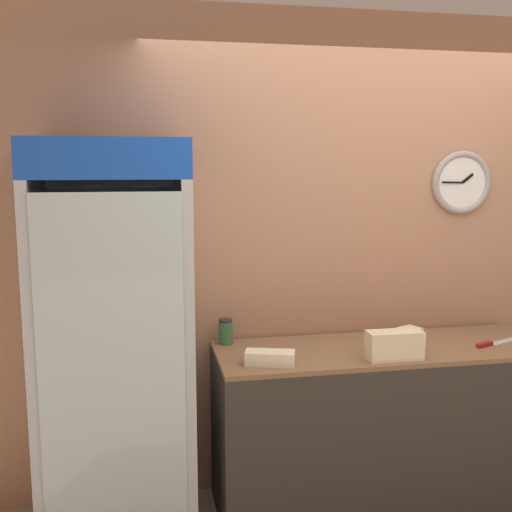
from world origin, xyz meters
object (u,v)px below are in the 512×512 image
Objects in this scene: condiment_jar at (226,332)px; sandwich_stack_bottom at (394,352)px; sandwich_flat_left at (270,358)px; chefs_knife at (492,343)px; beverage_cooler at (115,326)px; sandwich_stack_middle at (395,338)px; sandwich_flat_right at (400,336)px.

sandwich_stack_bottom is at bearing -28.16° from condiment_jar.
sandwich_flat_left is 1.26m from chefs_knife.
condiment_jar is (-1.42, 0.29, 0.06)m from chefs_knife.
condiment_jar reaches higher than sandwich_stack_bottom.
beverage_cooler is 7.04× the size of sandwich_stack_middle.
beverage_cooler is at bearing 169.72° from sandwich_stack_bottom.
sandwich_flat_right is at bearing 60.81° from sandwich_stack_middle.
sandwich_stack_middle is at bearing -119.19° from sandwich_flat_right.
beverage_cooler is at bearing 164.42° from sandwich_flat_left.
sandwich_stack_middle is (0.00, 0.00, 0.07)m from sandwich_stack_bottom.
sandwich_flat_right is at bearing 60.81° from sandwich_stack_bottom.
beverage_cooler is 5.93× the size of chefs_knife.
sandwich_flat_left is at bearing -66.79° from condiment_jar.
beverage_cooler is 6.65× the size of sandwich_flat_right.
beverage_cooler reaches higher than sandwich_stack_bottom.
sandwich_flat_left is (-0.63, 0.04, -0.00)m from sandwich_stack_bottom.
sandwich_flat_right is at bearing -8.15° from condiment_jar.
sandwich_flat_right is 0.49m from chefs_knife.
sandwich_flat_left is 0.42m from condiment_jar.
sandwich_stack_bottom is 0.64m from chefs_knife.
chefs_knife is (0.47, -0.15, -0.02)m from sandwich_flat_right.
sandwich_flat_left is at bearing 176.19° from sandwich_stack_middle.
chefs_knife is (1.26, 0.09, -0.03)m from sandwich_flat_left.
sandwich_flat_right is at bearing 161.77° from chefs_knife.
sandwich_flat_left reaches higher than sandwich_flat_right.
chefs_knife is (0.63, 0.13, -0.10)m from sandwich_stack_middle.
chefs_knife is at bearing 11.95° from sandwich_stack_middle.
condiment_jar is at bearing 151.84° from sandwich_stack_middle.
beverage_cooler is 0.61m from condiment_jar.
sandwich_flat_left is (0.74, -0.21, -0.15)m from beverage_cooler.
condiment_jar is (-0.79, 0.42, -0.04)m from sandwich_stack_middle.
sandwich_stack_middle reaches higher than sandwich_stack_bottom.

